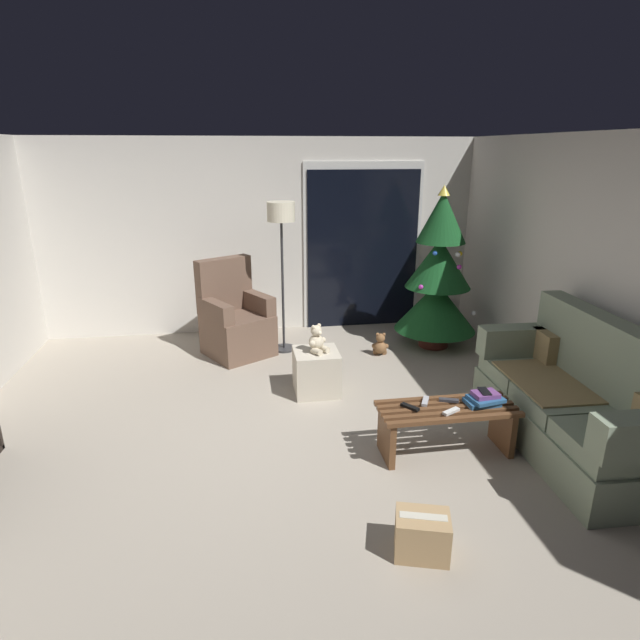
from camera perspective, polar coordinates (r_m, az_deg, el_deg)
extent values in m
plane|color=#9E9384|center=(4.48, -3.76, -13.45)|extent=(7.00, 7.00, 0.00)
cube|color=silver|center=(6.96, -6.37, 9.00)|extent=(5.72, 0.12, 2.50)
cube|color=silver|center=(5.07, 30.07, 3.20)|extent=(0.12, 6.00, 2.50)
cube|color=silver|center=(7.10, 4.67, 8.00)|extent=(1.60, 0.02, 2.20)
cube|color=black|center=(7.09, 4.69, 7.58)|extent=(1.50, 0.02, 2.10)
cube|color=gray|center=(4.79, 25.08, -10.72)|extent=(0.83, 1.93, 0.34)
cube|color=gray|center=(4.23, 29.65, -11.68)|extent=(0.70, 0.62, 0.14)
cube|color=gray|center=(4.68, 25.27, -8.17)|extent=(0.70, 0.62, 0.14)
cube|color=gray|center=(5.16, 21.73, -5.26)|extent=(0.70, 0.62, 0.14)
cube|color=gray|center=(4.72, 29.18, -3.66)|extent=(0.27, 1.91, 0.60)
cube|color=gray|center=(5.30, 20.94, -2.11)|extent=(0.77, 0.23, 0.28)
cube|color=#997F51|center=(4.83, 23.66, -6.11)|extent=(0.63, 0.92, 0.02)
cube|color=#997F51|center=(5.24, 23.33, -2.64)|extent=(0.13, 0.32, 0.28)
cube|color=brown|center=(4.16, 14.67, -10.46)|extent=(1.10, 0.05, 0.04)
cube|color=brown|center=(4.23, 14.20, -9.91)|extent=(1.10, 0.05, 0.04)
cube|color=brown|center=(4.30, 13.75, -9.38)|extent=(1.10, 0.05, 0.04)
cube|color=brown|center=(4.38, 13.32, -8.87)|extent=(1.10, 0.05, 0.04)
cube|color=brown|center=(4.45, 12.89, -8.37)|extent=(1.10, 0.05, 0.04)
cube|color=brown|center=(4.25, 7.28, -12.52)|extent=(0.05, 0.36, 0.38)
cube|color=brown|center=(4.60, 19.31, -10.95)|extent=(0.05, 0.36, 0.38)
cube|color=black|center=(4.21, 9.80, -9.34)|extent=(0.13, 0.15, 0.02)
cube|color=#ADADB2|center=(4.32, 11.43, -8.68)|extent=(0.11, 0.16, 0.02)
cube|color=#333338|center=(4.37, 13.89, -8.50)|extent=(0.16, 0.09, 0.02)
cube|color=silver|center=(4.21, 14.13, -9.65)|extent=(0.16, 0.11, 0.02)
cube|color=#285684|center=(4.40, 17.27, -8.55)|extent=(0.27, 0.18, 0.04)
cube|color=#285684|center=(4.39, 17.65, -8.18)|extent=(0.28, 0.24, 0.03)
cube|color=#6B3D7A|center=(4.38, 17.63, -7.74)|extent=(0.21, 0.16, 0.04)
cube|color=black|center=(4.38, 17.53, -7.42)|extent=(0.08, 0.15, 0.01)
cylinder|color=#4C1E19|center=(6.69, 12.26, -2.35)|extent=(0.36, 0.36, 0.10)
cylinder|color=brown|center=(6.65, 12.32, -1.46)|extent=(0.08, 0.08, 0.12)
cone|color=#14471E|center=(6.54, 12.53, 1.48)|extent=(0.99, 0.99, 0.59)
cone|color=#14471E|center=(6.41, 12.86, 6.11)|extent=(0.78, 0.78, 0.59)
cone|color=#14471E|center=(6.32, 13.21, 10.90)|extent=(0.58, 0.58, 0.59)
sphere|color=white|center=(6.23, 14.83, 6.92)|extent=(0.06, 0.06, 0.06)
sphere|color=gold|center=(6.27, 15.04, 7.02)|extent=(0.06, 0.06, 0.06)
sphere|color=#B233A5|center=(6.23, 14.96, 5.61)|extent=(0.06, 0.06, 0.06)
sphere|color=#1E8C33|center=(6.63, 15.69, 3.62)|extent=(0.06, 0.06, 0.06)
sphere|color=white|center=(6.56, 16.43, 0.72)|extent=(0.06, 0.06, 0.06)
sphere|color=blue|center=(6.14, 12.45, 7.15)|extent=(0.06, 0.06, 0.06)
sphere|color=#B233A5|center=(6.17, 10.97, 3.55)|extent=(0.06, 0.06, 0.06)
sphere|color=#B233A5|center=(6.97, 14.55, 1.16)|extent=(0.06, 0.06, 0.06)
cone|color=#EAD14C|center=(6.30, 13.41, 13.63)|extent=(0.14, 0.14, 0.12)
cube|color=brown|center=(6.31, -8.89, -2.38)|extent=(0.93, 0.93, 0.31)
cube|color=brown|center=(6.23, -9.00, -0.27)|extent=(0.93, 0.93, 0.18)
cube|color=brown|center=(6.34, -10.43, 3.84)|extent=(0.67, 0.48, 0.64)
cube|color=brown|center=(6.29, -6.81, 1.92)|extent=(0.42, 0.57, 0.22)
cube|color=brown|center=(6.02, -11.27, 0.95)|extent=(0.42, 0.57, 0.22)
cylinder|color=#2D2D30|center=(6.45, -3.94, -3.10)|extent=(0.28, 0.28, 0.02)
cylinder|color=#2D2D30|center=(6.21, -4.09, 3.68)|extent=(0.03, 0.03, 1.55)
cylinder|color=beige|center=(6.05, -4.28, 11.73)|extent=(0.32, 0.32, 0.22)
cube|color=beige|center=(5.27, -0.41, -5.67)|extent=(0.44, 0.44, 0.44)
cylinder|color=beige|center=(5.16, 0.45, -3.17)|extent=(0.11, 0.13, 0.06)
cylinder|color=beige|center=(5.10, -0.37, -3.45)|extent=(0.11, 0.13, 0.06)
sphere|color=beige|center=(5.14, -0.41, -2.43)|extent=(0.15, 0.15, 0.15)
sphere|color=beige|center=(5.10, -0.42, -1.18)|extent=(0.11, 0.11, 0.11)
sphere|color=#F4E5C1|center=(5.07, -0.04, -1.42)|extent=(0.04, 0.04, 0.04)
sphere|color=beige|center=(5.11, -0.11, -0.59)|extent=(0.04, 0.04, 0.04)
sphere|color=beige|center=(5.06, -0.73, -0.78)|extent=(0.04, 0.04, 0.04)
sphere|color=beige|center=(5.17, 0.32, -2.19)|extent=(0.06, 0.06, 0.06)
sphere|color=beige|center=(5.08, -0.85, -2.57)|extent=(0.06, 0.06, 0.06)
cylinder|color=brown|center=(6.34, 6.10, -3.35)|extent=(0.09, 0.12, 0.06)
cylinder|color=brown|center=(6.35, 7.00, -3.36)|extent=(0.09, 0.12, 0.06)
sphere|color=brown|center=(6.26, 6.59, -2.98)|extent=(0.15, 0.15, 0.15)
sphere|color=brown|center=(6.22, 6.63, -1.96)|extent=(0.11, 0.11, 0.11)
sphere|color=#A37A51|center=(6.27, 6.61, -1.89)|extent=(0.04, 0.04, 0.04)
sphere|color=brown|center=(6.21, 6.30, -1.55)|extent=(0.04, 0.04, 0.04)
sphere|color=brown|center=(6.21, 7.00, -1.56)|extent=(0.04, 0.04, 0.04)
sphere|color=brown|center=(6.28, 5.94, -2.82)|extent=(0.06, 0.06, 0.06)
sphere|color=brown|center=(6.28, 7.24, -2.84)|extent=(0.06, 0.06, 0.06)
cube|color=tan|center=(3.46, 11.09, -22.05)|extent=(0.38, 0.32, 0.27)
cube|color=beige|center=(3.38, 11.24, -20.29)|extent=(0.29, 0.14, 0.00)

